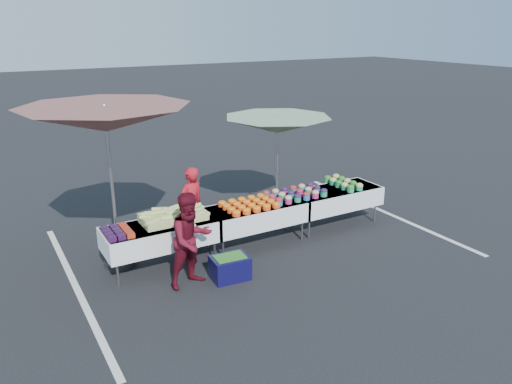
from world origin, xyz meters
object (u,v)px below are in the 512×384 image
vendor (191,205)px  customer (191,240)px  table_center (256,214)px  umbrella_left (106,120)px  storage_bin (230,267)px  table_left (161,234)px  umbrella_right (278,126)px  table_right (335,197)px

vendor → customer: bearing=48.0°
table_center → vendor: size_ratio=1.29×
vendor → umbrella_left: bearing=-9.1°
umbrella_left → storage_bin: size_ratio=5.05×
storage_bin → table_left: bearing=134.3°
umbrella_right → storage_bin: (-1.97, -1.74, -1.76)m
table_left → storage_bin: size_ratio=3.04×
vendor → umbrella_left: (-1.44, -0.25, 1.73)m
customer → table_center: bearing=15.5°
table_center → umbrella_right: umbrella_right is taller
table_left → umbrella_right: (2.75, 0.80, 1.38)m
table_left → table_right: same height
vendor → table_left: bearing=19.3°
table_center → customer: customer is taller
vendor → table_center: bearing=127.8°
table_right → table_center: bearing=180.0°
table_left → table_center: 1.80m
vendor → customer: (-0.62, -1.45, 0.02)m
table_left → customer: bearing=-75.9°
table_left → umbrella_right: umbrella_right is taller
umbrella_left → storage_bin: bearing=-43.8°
storage_bin → table_center: bearing=47.0°
table_left → vendor: size_ratio=1.29×
table_center → storage_bin: (-1.02, -0.94, -0.39)m
customer → table_right: bearing=2.2°
umbrella_left → storage_bin: umbrella_left is taller
table_right → vendor: size_ratio=1.29×
table_right → umbrella_left: size_ratio=0.60×
table_left → vendor: vendor is taller
customer → umbrella_left: size_ratio=0.48×
vendor → umbrella_left: umbrella_left is taller
vendor → umbrella_right: (1.93, 0.15, 1.24)m
table_right → umbrella_left: umbrella_left is taller
umbrella_right → storage_bin: size_ratio=3.73×
vendor → umbrella_left: 2.26m
vendor → umbrella_right: umbrella_right is taller
customer → storage_bin: size_ratio=2.43×
vendor → customer: size_ratio=0.97×
umbrella_right → storage_bin: 3.16m
table_left → storage_bin: bearing=-50.2°
table_right → table_left: bearing=180.0°
table_right → storage_bin: size_ratio=3.04×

